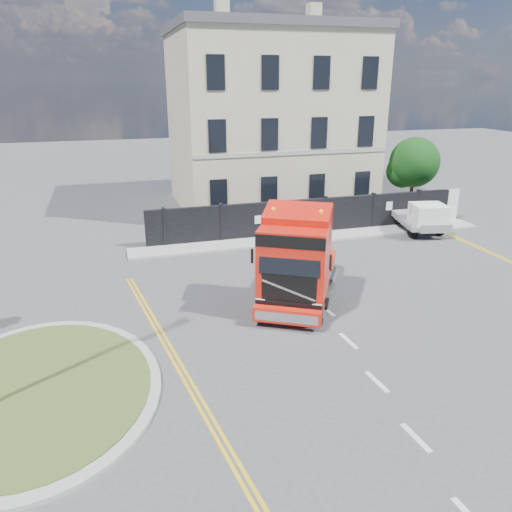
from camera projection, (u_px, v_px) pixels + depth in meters
name	position (u px, v px, depth m)	size (l,w,h in m)	color
ground	(249.00, 315.00, 18.50)	(120.00, 120.00, 0.00)	#424244
traffic_island	(37.00, 391.00, 13.88)	(6.80, 6.80, 0.17)	#999994
hoarding_fence	(318.00, 216.00, 28.05)	(18.80, 0.25, 2.00)	black
georgian_building	(268.00, 119.00, 33.07)	(12.30, 10.30, 12.80)	#BCB796
tree	(412.00, 165.00, 32.26)	(3.20, 3.20, 4.80)	#382619
pavement_far	(314.00, 237.00, 27.40)	(20.00, 1.60, 0.12)	#999994
truck	(297.00, 263.00, 18.85)	(5.20, 6.74, 3.83)	black
flatbed_pickup	(422.00, 217.00, 27.87)	(2.64, 4.69, 1.83)	gray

